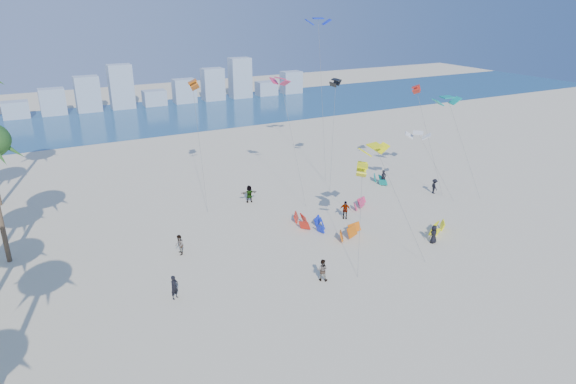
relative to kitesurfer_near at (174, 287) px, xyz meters
name	(u,v)px	position (x,y,z in m)	size (l,w,h in m)	color
ground	(367,353)	(8.56, -11.34, -0.90)	(220.00, 220.00, 0.00)	beige
ocean	(127,119)	(8.56, 60.66, -0.90)	(220.00, 220.00, 0.00)	navy
kitesurfer_near	(174,287)	(0.00, 0.00, 0.00)	(0.66, 0.43, 1.80)	black
kitesurfer_mid	(322,270)	(10.58, -2.76, -0.02)	(0.85, 0.66, 1.75)	gray
kitesurfers_far	(323,204)	(17.49, 8.34, -0.02)	(29.69, 17.00, 1.86)	black
grounded_kites	(357,216)	(19.35, 5.19, -0.45)	(14.94, 15.35, 1.02)	#0C23CC
flying_kites	(352,95)	(21.81, 10.34, 10.14)	(27.16, 25.00, 18.50)	#F9F40D
distant_skyline	(108,94)	(7.38, 70.66, 2.19)	(85.00, 3.00, 8.40)	#9EADBF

